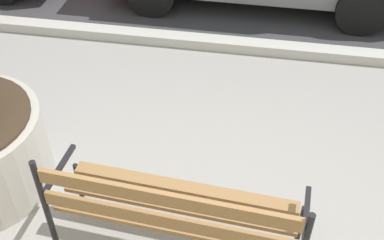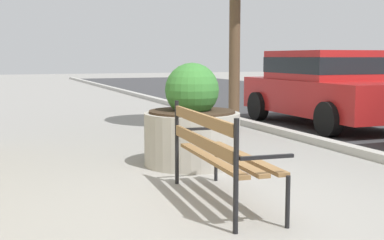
{
  "view_description": "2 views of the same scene",
  "coord_description": "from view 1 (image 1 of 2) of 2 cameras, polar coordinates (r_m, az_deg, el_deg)",
  "views": [
    {
      "loc": [
        0.33,
        -2.1,
        3.16
      ],
      "look_at": [
        -0.15,
        0.66,
        0.75
      ],
      "focal_mm": 45.19,
      "sensor_mm": 36.0,
      "label": 1
    },
    {
      "loc": [
        4.4,
        -2.1,
        1.44
      ],
      "look_at": [
        -1.98,
        0.4,
        0.6
      ],
      "focal_mm": 48.66,
      "sensor_mm": 36.0,
      "label": 2
    }
  ],
  "objects": [
    {
      "name": "curb_stone",
      "position": [
        5.89,
        5.21,
        8.83
      ],
      "size": [
        60.0,
        0.2,
        0.12
      ],
      "primitive_type": "cube",
      "color": "#B2AFA8",
      "rests_on": "ground"
    },
    {
      "name": "park_bench",
      "position": [
        3.36,
        -2.23,
        -10.5
      ],
      "size": [
        1.83,
        0.65,
        0.95
      ],
      "color": "olive",
      "rests_on": "ground"
    }
  ]
}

